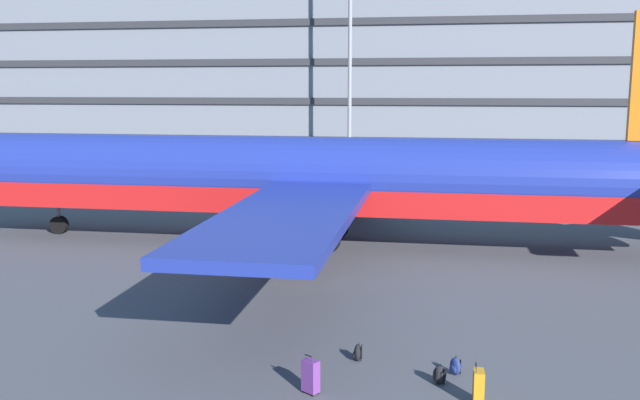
# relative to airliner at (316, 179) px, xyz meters

# --- Properties ---
(ground_plane) EXTENTS (600.00, 600.00, 0.00)m
(ground_plane) POSITION_rel_airliner_xyz_m (-2.25, 1.81, -3.07)
(ground_plane) COLOR #4C4C51
(terminal_structure) EXTENTS (176.88, 15.71, 19.76)m
(terminal_structure) POSITION_rel_airliner_xyz_m (-2.25, 46.60, 6.81)
(terminal_structure) COLOR slate
(terminal_structure) RESTS_ON ground_plane
(airliner) EXTENTS (39.61, 31.95, 10.53)m
(airliner) POSITION_rel_airliner_xyz_m (0.00, 0.00, 0.00)
(airliner) COLOR navy
(airliner) RESTS_ON ground_plane
(light_mast_left) EXTENTS (1.80, 0.50, 21.69)m
(light_mast_left) POSITION_rel_airliner_xyz_m (-2.50, 33.02, 9.46)
(light_mast_left) COLOR gray
(light_mast_left) RESTS_ON ground_plane
(suitcase_red) EXTENTS (0.48, 0.43, 0.99)m
(suitcase_red) POSITION_rel_airliner_xyz_m (2.67, -16.13, -2.62)
(suitcase_red) COLOR #72388C
(suitcase_red) RESTS_ON ground_plane
(suitcase_small) EXTENTS (0.25, 0.43, 0.99)m
(suitcase_small) POSITION_rel_airliner_xyz_m (6.65, -16.05, -2.63)
(suitcase_small) COLOR orange
(suitcase_small) RESTS_ON ground_plane
(backpack_upright) EXTENTS (0.37, 0.33, 0.55)m
(backpack_upright) POSITION_rel_airliner_xyz_m (5.76, -15.07, -2.83)
(backpack_upright) COLOR black
(backpack_upright) RESTS_ON ground_plane
(backpack_silver) EXTENTS (0.25, 0.33, 0.53)m
(backpack_silver) POSITION_rel_airliner_xyz_m (3.57, -13.94, -2.84)
(backpack_silver) COLOR black
(backpack_silver) RESTS_ON ground_plane
(backpack_large) EXTENTS (0.37, 0.39, 0.51)m
(backpack_large) POSITION_rel_airliner_xyz_m (6.16, -14.44, -2.85)
(backpack_large) COLOR navy
(backpack_large) RESTS_ON ground_plane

